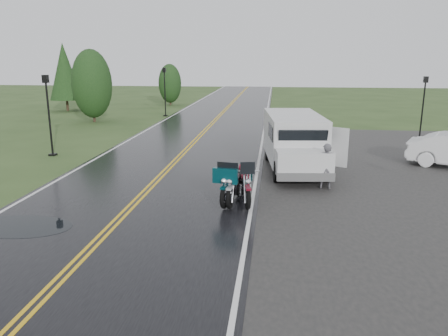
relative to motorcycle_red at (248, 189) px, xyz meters
name	(u,v)px	position (x,y,z in m)	size (l,w,h in m)	color
ground	(126,213)	(-3.70, -0.58, -0.73)	(120.00, 120.00, 0.00)	#2D471E
road	(189,147)	(-3.70, 9.42, -0.71)	(8.00, 100.00, 0.04)	black
parking_pad	(442,180)	(7.30, 4.42, -0.72)	(14.00, 24.00, 0.03)	black
motorcycle_red	(248,189)	(0.00, 0.00, 0.00)	(0.90, 2.47, 1.46)	#5C0A17
motorcycle_teal	(225,188)	(-0.71, 0.00, 0.00)	(0.90, 2.48, 1.46)	#05343B
motorcycle_silver	(230,189)	(-0.55, 0.00, -0.01)	(0.88, 2.42, 1.43)	#ACAEB4
van_white	(278,152)	(0.91, 3.35, 0.45)	(2.25, 6.01, 2.36)	silver
person_at_van	(326,167)	(2.63, 2.71, 0.09)	(0.60, 0.40, 1.65)	#515055
lamp_post_near_left	(49,116)	(-9.92, 6.83, 1.22)	(0.33, 0.33, 3.89)	black
lamp_post_far_left	(165,92)	(-8.05, 21.86, 1.21)	(0.33, 0.33, 3.89)	black
lamp_post_far_right	(423,108)	(9.15, 13.31, 1.09)	(0.31, 0.31, 3.65)	black
tree_left_mid	(92,91)	(-12.47, 18.01, 1.51)	(2.87, 2.87, 4.49)	#1E3D19
tree_left_far	(170,88)	(-9.62, 30.12, 1.00)	(2.24, 2.24, 3.45)	#1E3D19
pine_left_far	(65,78)	(-17.62, 24.36, 2.14)	(2.76, 2.76, 5.75)	#1E3D19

